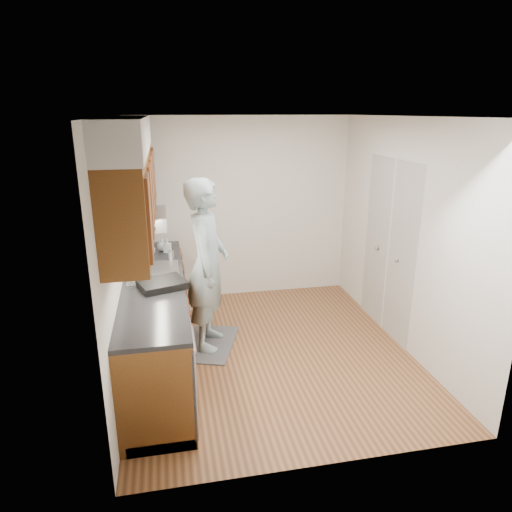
{
  "coord_description": "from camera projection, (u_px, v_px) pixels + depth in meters",
  "views": [
    {
      "loc": [
        -1.04,
        -4.39,
        2.55
      ],
      "look_at": [
        -0.1,
        0.25,
        1.04
      ],
      "focal_mm": 32.0,
      "sensor_mm": 36.0,
      "label": 1
    }
  ],
  "objects": [
    {
      "name": "upper_cabinets",
      "position": [
        132.0,
        178.0,
        4.27
      ],
      "size": [
        0.47,
        2.8,
        1.21
      ],
      "color": "brown",
      "rests_on": "wall_left"
    },
    {
      "name": "ceiling",
      "position": [
        272.0,
        116.0,
        4.31
      ],
      "size": [
        3.5,
        3.5,
        0.0
      ],
      "primitive_type": "plane",
      "rotation": [
        3.14,
        0.0,
        0.0
      ],
      "color": "white",
      "rests_on": "wall_left"
    },
    {
      "name": "steel_can",
      "position": [
        171.0,
        256.0,
        5.11
      ],
      "size": [
        0.07,
        0.07,
        0.12
      ],
      "primitive_type": "cylinder",
      "rotation": [
        0.0,
        0.0,
        -0.12
      ],
      "color": "#A5A5AA",
      "rests_on": "counter"
    },
    {
      "name": "dish_rack",
      "position": [
        162.0,
        284.0,
        4.35
      ],
      "size": [
        0.51,
        0.47,
        0.07
      ],
      "primitive_type": "cube",
      "rotation": [
        0.0,
        0.0,
        0.33
      ],
      "color": "black",
      "rests_on": "counter"
    },
    {
      "name": "floor_mat",
      "position": [
        210.0,
        344.0,
        5.22
      ],
      "size": [
        0.78,
        1.01,
        0.02
      ],
      "primitive_type": "cube",
      "rotation": [
        0.0,
        0.0,
        -0.33
      ],
      "color": "slate",
      "rests_on": "floor"
    },
    {
      "name": "soap_bottle_a",
      "position": [
        146.0,
        247.0,
        5.19
      ],
      "size": [
        0.13,
        0.13,
        0.26
      ],
      "primitive_type": "imported",
      "rotation": [
        0.0,
        0.0,
        0.36
      ],
      "color": "silver",
      "rests_on": "counter"
    },
    {
      "name": "wall_right",
      "position": [
        404.0,
        236.0,
        4.97
      ],
      "size": [
        0.02,
        3.5,
        2.5
      ],
      "primitive_type": "cube",
      "color": "silver",
      "rests_on": "floor"
    },
    {
      "name": "wall_left",
      "position": [
        120.0,
        252.0,
        4.41
      ],
      "size": [
        0.02,
        3.5,
        2.5
      ],
      "primitive_type": "cube",
      "color": "silver",
      "rests_on": "floor"
    },
    {
      "name": "wall_back",
      "position": [
        242.0,
        209.0,
        6.33
      ],
      "size": [
        3.0,
        0.02,
        2.5
      ],
      "primitive_type": "cube",
      "color": "silver",
      "rests_on": "floor"
    },
    {
      "name": "closet_door",
      "position": [
        389.0,
        248.0,
        5.32
      ],
      "size": [
        0.02,
        1.22,
        2.05
      ],
      "primitive_type": "cube",
      "color": "beige",
      "rests_on": "wall_right"
    },
    {
      "name": "counter",
      "position": [
        157.0,
        320.0,
        4.7
      ],
      "size": [
        0.64,
        2.8,
        1.3
      ],
      "color": "brown",
      "rests_on": "floor"
    },
    {
      "name": "soap_bottle_b",
      "position": [
        167.0,
        246.0,
        5.41
      ],
      "size": [
        0.1,
        0.1,
        0.17
      ],
      "primitive_type": "imported",
      "rotation": [
        0.0,
        0.0,
        -0.51
      ],
      "color": "silver",
      "rests_on": "counter"
    },
    {
      "name": "person",
      "position": [
        207.0,
        254.0,
        4.89
      ],
      "size": [
        0.67,
        0.85,
        2.14
      ],
      "primitive_type": "imported",
      "rotation": [
        0.0,
        0.0,
        1.33
      ],
      "color": "#8FA9AF",
      "rests_on": "floor_mat"
    },
    {
      "name": "soap_bottle_c",
      "position": [
        162.0,
        244.0,
        5.49
      ],
      "size": [
        0.16,
        0.16,
        0.16
      ],
      "primitive_type": "imported",
      "rotation": [
        0.0,
        0.0,
        0.46
      ],
      "color": "silver",
      "rests_on": "counter"
    },
    {
      "name": "floor",
      "position": [
        270.0,
        351.0,
        5.07
      ],
      "size": [
        3.5,
        3.5,
        0.0
      ],
      "primitive_type": "plane",
      "color": "#8F5C36",
      "rests_on": "ground"
    }
  ]
}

